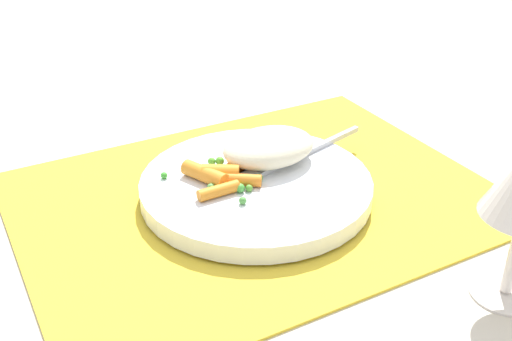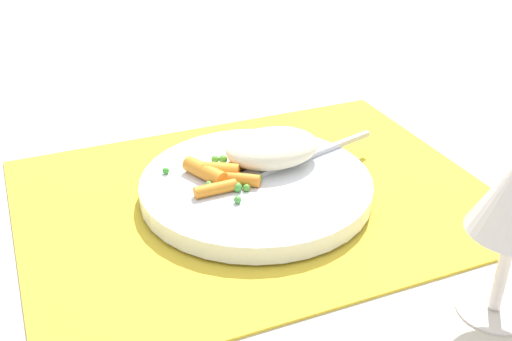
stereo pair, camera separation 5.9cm
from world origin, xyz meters
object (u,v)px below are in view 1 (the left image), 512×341
at_px(rice_mound, 269,147).
at_px(fork, 284,163).
at_px(plate, 256,187).
at_px(carrot_portion, 221,175).

height_order(rice_mound, fork, rice_mound).
bearing_deg(plate, rice_mound, -138.90).
height_order(carrot_portion, fork, carrot_portion).
xyz_separation_m(plate, carrot_portion, (0.03, -0.01, 0.02)).
distance_m(carrot_portion, fork, 0.08).
relative_size(carrot_portion, fork, 0.37).
bearing_deg(fork, plate, 15.06).
bearing_deg(rice_mound, plate, 41.10).
bearing_deg(plate, carrot_portion, -20.12).
xyz_separation_m(carrot_portion, fork, (-0.08, 0.00, -0.00)).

